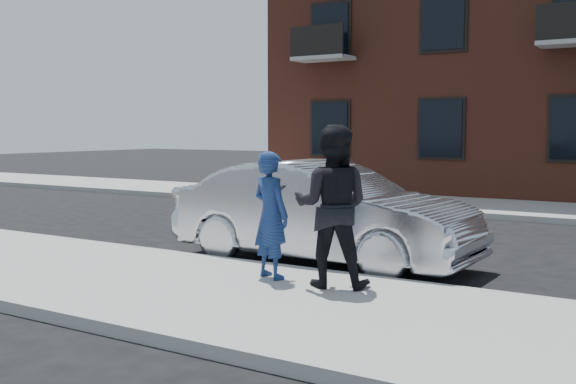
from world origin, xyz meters
The scene contains 8 objects.
ground centered at (0.00, 0.00, 0.00)m, with size 100.00×100.00×0.00m, color black.
near_sidewalk centered at (0.00, -0.25, 0.07)m, with size 50.00×3.50×0.15m, color #9A9792.
near_curb centered at (0.00, 1.55, 0.07)m, with size 50.00×0.10×0.15m, color #999691.
far_sidewalk centered at (0.00, 11.25, 0.07)m, with size 50.00×3.50×0.15m, color #9A9792.
far_curb centered at (0.00, 9.45, 0.07)m, with size 50.00×0.10×0.15m, color #999691.
silver_sedan centered at (-2.11, 2.61, 0.83)m, with size 1.75×5.03×1.66m, color #B7BABF.
man_hoodie centered at (-1.88, 0.71, 1.02)m, with size 0.73×0.60×1.73m.
man_peacoat centered at (-0.95, 0.72, 1.19)m, with size 1.21×1.07×2.08m.
Camera 1 is at (3.07, -6.89, 2.18)m, focal length 42.00 mm.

